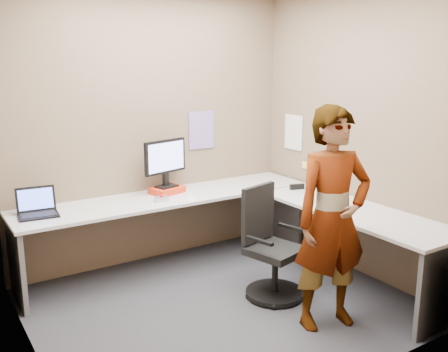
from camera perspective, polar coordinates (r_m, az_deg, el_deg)
ground at (r=4.36m, az=-0.13°, el=-14.49°), size 3.00×3.00×0.00m
wall_back at (r=5.06m, az=-8.10°, el=5.35°), size 3.00×0.00×3.00m
wall_right at (r=4.89m, az=14.94°, el=4.77°), size 0.00×2.70×2.70m
wall_left at (r=3.38m, az=-22.13°, el=0.70°), size 0.00×2.70×2.70m
desk at (r=4.65m, az=1.87°, el=-4.82°), size 2.98×2.58×0.73m
paper_ream at (r=4.99m, az=-6.55°, el=-1.60°), size 0.36×0.30×0.06m
monitor at (r=4.94m, az=-6.72°, el=1.91°), size 0.49×0.20×0.47m
laptop at (r=4.55m, az=-20.56°, el=-3.46°), size 0.35×0.30×0.23m
trackball_mouse at (r=4.71m, az=-7.17°, el=-2.59°), size 0.12×0.08×0.07m
origami at (r=4.74m, az=-3.81°, el=-2.34°), size 0.10×0.10×0.06m
stapler at (r=5.16m, az=8.34°, el=-1.22°), size 0.16×0.08×0.05m
flower at (r=4.96m, az=11.35°, el=-0.52°), size 0.07×0.07×0.22m
calendar_purple at (r=5.30m, az=-2.60°, el=5.27°), size 0.30×0.01×0.40m
calendar_white at (r=5.53m, az=7.94°, el=4.97°), size 0.01×0.28×0.38m
sticky_note_a at (r=5.33m, az=10.28°, el=1.29°), size 0.01×0.07×0.07m
sticky_note_b at (r=5.39m, az=9.86°, el=0.03°), size 0.01×0.07×0.07m
sticky_note_c at (r=5.31m, az=10.72°, el=-0.42°), size 0.01×0.07×0.07m
sticky_note_d at (r=5.44m, az=9.20°, el=1.26°), size 0.01×0.07×0.07m
office_chair at (r=4.39m, az=5.29°, el=-8.74°), size 0.54×0.52×0.95m
person at (r=3.85m, az=12.28°, el=-4.83°), size 0.69×0.53×1.71m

